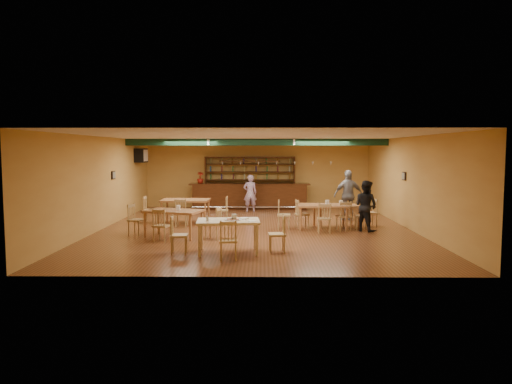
{
  "coord_description": "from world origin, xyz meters",
  "views": [
    {
      "loc": [
        0.2,
        -15.41,
        2.55
      ],
      "look_at": [
        0.0,
        0.6,
        1.15
      ],
      "focal_mm": 33.29,
      "sensor_mm": 36.0,
      "label": 1
    }
  ],
  "objects_px": {
    "near_table": "(228,236)",
    "patron_bar": "(250,193)",
    "dining_table_b": "(336,216)",
    "patron_right_a": "(366,206)",
    "dining_table_c": "(174,224)",
    "bar_counter": "(250,196)",
    "dining_table_d": "(322,217)",
    "dining_table_a": "(186,211)"
  },
  "relations": [
    {
      "from": "dining_table_a",
      "to": "dining_table_b",
      "type": "xyz_separation_m",
      "value": [
        5.19,
        -0.83,
        -0.05
      ]
    },
    {
      "from": "bar_counter",
      "to": "near_table",
      "type": "bearing_deg",
      "value": -91.98
    },
    {
      "from": "dining_table_d",
      "to": "near_table",
      "type": "relative_size",
      "value": 1.04
    },
    {
      "from": "bar_counter",
      "to": "patron_bar",
      "type": "bearing_deg",
      "value": -87.26
    },
    {
      "from": "patron_right_a",
      "to": "bar_counter",
      "type": "bearing_deg",
      "value": -4.92
    },
    {
      "from": "bar_counter",
      "to": "dining_table_b",
      "type": "height_order",
      "value": "bar_counter"
    },
    {
      "from": "dining_table_b",
      "to": "patron_right_a",
      "type": "bearing_deg",
      "value": -55.48
    },
    {
      "from": "bar_counter",
      "to": "patron_right_a",
      "type": "relative_size",
      "value": 3.23
    },
    {
      "from": "dining_table_a",
      "to": "dining_table_d",
      "type": "bearing_deg",
      "value": -13.67
    },
    {
      "from": "dining_table_a",
      "to": "dining_table_c",
      "type": "height_order",
      "value": "dining_table_a"
    },
    {
      "from": "dining_table_c",
      "to": "dining_table_d",
      "type": "xyz_separation_m",
      "value": [
        4.57,
        1.49,
        -0.0
      ]
    },
    {
      "from": "dining_table_d",
      "to": "patron_bar",
      "type": "xyz_separation_m",
      "value": [
        -2.46,
        4.43,
        0.37
      ]
    },
    {
      "from": "patron_bar",
      "to": "patron_right_a",
      "type": "bearing_deg",
      "value": 119.17
    },
    {
      "from": "dining_table_b",
      "to": "patron_bar",
      "type": "distance_m",
      "value": 5.0
    },
    {
      "from": "dining_table_a",
      "to": "patron_bar",
      "type": "relative_size",
      "value": 1.08
    },
    {
      "from": "dining_table_a",
      "to": "dining_table_c",
      "type": "relative_size",
      "value": 1.04
    },
    {
      "from": "near_table",
      "to": "patron_bar",
      "type": "relative_size",
      "value": 1.0
    },
    {
      "from": "dining_table_c",
      "to": "patron_right_a",
      "type": "xyz_separation_m",
      "value": [
        5.89,
        1.14,
        0.4
      ]
    },
    {
      "from": "dining_table_a",
      "to": "dining_table_c",
      "type": "xyz_separation_m",
      "value": [
        0.09,
        -2.76,
        -0.02
      ]
    },
    {
      "from": "near_table",
      "to": "patron_right_a",
      "type": "distance_m",
      "value": 5.29
    },
    {
      "from": "patron_bar",
      "to": "dining_table_c",
      "type": "bearing_deg",
      "value": 61.22
    },
    {
      "from": "dining_table_c",
      "to": "dining_table_d",
      "type": "bearing_deg",
      "value": 34.49
    },
    {
      "from": "bar_counter",
      "to": "dining_table_d",
      "type": "height_order",
      "value": "bar_counter"
    },
    {
      "from": "dining_table_a",
      "to": "dining_table_b",
      "type": "height_order",
      "value": "dining_table_a"
    },
    {
      "from": "near_table",
      "to": "dining_table_a",
      "type": "bearing_deg",
      "value": 106.6
    },
    {
      "from": "patron_right_a",
      "to": "dining_table_c",
      "type": "bearing_deg",
      "value": 61.69
    },
    {
      "from": "dining_table_b",
      "to": "dining_table_d",
      "type": "xyz_separation_m",
      "value": [
        -0.52,
        -0.45,
        0.03
      ]
    },
    {
      "from": "near_table",
      "to": "patron_right_a",
      "type": "height_order",
      "value": "patron_right_a"
    },
    {
      "from": "dining_table_b",
      "to": "patron_right_a",
      "type": "height_order",
      "value": "patron_right_a"
    },
    {
      "from": "dining_table_b",
      "to": "patron_right_a",
      "type": "xyz_separation_m",
      "value": [
        0.8,
        -0.8,
        0.44
      ]
    },
    {
      "from": "dining_table_b",
      "to": "dining_table_c",
      "type": "distance_m",
      "value": 5.45
    },
    {
      "from": "dining_table_d",
      "to": "patron_bar",
      "type": "bearing_deg",
      "value": 122.26
    },
    {
      "from": "near_table",
      "to": "patron_bar",
      "type": "distance_m",
      "value": 8.08
    },
    {
      "from": "patron_bar",
      "to": "dining_table_b",
      "type": "bearing_deg",
      "value": 117.67
    },
    {
      "from": "dining_table_a",
      "to": "dining_table_d",
      "type": "height_order",
      "value": "dining_table_a"
    },
    {
      "from": "dining_table_a",
      "to": "near_table",
      "type": "relative_size",
      "value": 1.08
    },
    {
      "from": "dining_table_b",
      "to": "near_table",
      "type": "bearing_deg",
      "value": -139.77
    },
    {
      "from": "dining_table_d",
      "to": "patron_right_a",
      "type": "relative_size",
      "value": 1.0
    },
    {
      "from": "bar_counter",
      "to": "dining_table_b",
      "type": "xyz_separation_m",
      "value": [
        3.03,
        -4.81,
        -0.2
      ]
    },
    {
      "from": "dining_table_a",
      "to": "dining_table_b",
      "type": "bearing_deg",
      "value": -7.44
    },
    {
      "from": "dining_table_b",
      "to": "dining_table_d",
      "type": "distance_m",
      "value": 0.69
    },
    {
      "from": "dining_table_a",
      "to": "bar_counter",
      "type": "bearing_deg",
      "value": 63.14
    }
  ]
}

